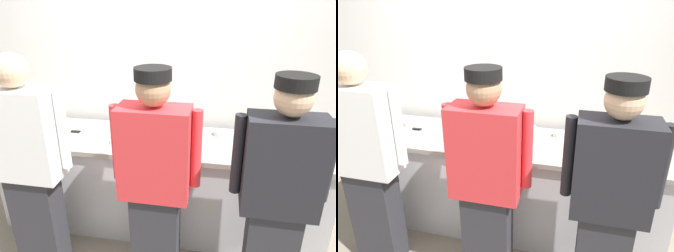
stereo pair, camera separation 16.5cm
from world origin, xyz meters
TOP-DOWN VIEW (x-y plane):
  - ground_plane at (0.00, 0.00)m, footprint 9.00×9.00m
  - wall_back at (0.00, 0.85)m, footprint 4.57×0.10m
  - prep_counter at (0.00, 0.37)m, footprint 2.91×0.70m
  - chef_near_left at (-0.81, -0.29)m, footprint 0.63×0.24m
  - chef_center at (0.12, -0.30)m, footprint 0.60×0.24m
  - chef_far_right at (0.91, -0.31)m, footprint 0.60×0.24m
  - plate_stack_front at (0.88, 0.38)m, footprint 0.24×0.24m
  - mixing_bowl_steel at (0.19, 0.38)m, footprint 0.31×0.31m
  - sheet_tray at (-0.22, 0.38)m, footprint 0.46×0.37m
  - squeeze_bottle_primary at (1.22, 0.51)m, footprint 0.06×0.06m
  - ramekin_yellow_sauce at (1.10, 0.36)m, footprint 0.09×0.09m
  - ramekin_green_sauce at (0.52, 0.56)m, footprint 0.10×0.10m
  - ramekin_red_sauce at (-0.85, 0.25)m, footprint 0.08×0.08m
  - ramekin_orange_sauce at (-0.91, 0.47)m, footprint 0.09×0.09m
  - deli_cup at (-1.24, 0.29)m, footprint 0.09×0.09m
  - chefs_knife at (-0.71, 0.38)m, footprint 0.28×0.03m

SIDE VIEW (x-z plane):
  - ground_plane at x=0.00m, z-range 0.00..0.00m
  - prep_counter at x=0.00m, z-range 0.00..0.89m
  - chef_far_right at x=0.91m, z-range 0.06..1.71m
  - chef_center at x=0.12m, z-range 0.06..1.72m
  - chefs_knife at x=-0.71m, z-range 0.89..0.90m
  - sheet_tray at x=-0.22m, z-range 0.89..0.91m
  - chef_near_left at x=-0.81m, z-range 0.05..1.77m
  - ramekin_green_sauce at x=0.52m, z-range 0.89..0.93m
  - ramekin_yellow_sauce at x=1.10m, z-range 0.89..0.94m
  - ramekin_red_sauce at x=-0.85m, z-range 0.89..0.94m
  - ramekin_orange_sauce at x=-0.91m, z-range 0.89..0.94m
  - plate_stack_front at x=0.88m, z-range 0.89..0.95m
  - deli_cup at x=-1.24m, z-range 0.89..1.00m
  - mixing_bowl_steel at x=0.19m, z-range 0.89..1.02m
  - squeeze_bottle_primary at x=1.22m, z-range 0.89..1.08m
  - wall_back at x=0.00m, z-range 0.00..2.79m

